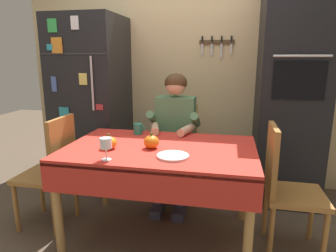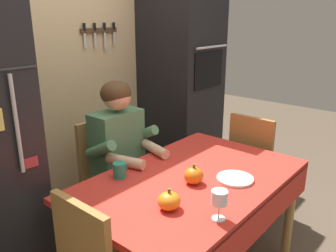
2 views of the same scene
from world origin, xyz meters
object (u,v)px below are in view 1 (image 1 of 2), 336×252
Objects in this scene: wall_oven at (291,94)px; seated_person at (174,129)px; refrigerator at (92,104)px; coffee_mug at (138,129)px; dining_table at (160,158)px; chair_behind_person at (177,146)px; chair_right_side at (285,184)px; chair_left_side at (53,167)px; serving_tray at (173,156)px; wine_glass at (106,144)px; pumpkin_medium at (151,142)px; pumpkin_large at (109,143)px.

wall_oven reaches higher than seated_person.
refrigerator is 0.87m from coffee_mug.
dining_table is 13.43× the size of coffee_mug.
chair_behind_person is 1.00× the size of chair_right_side.
chair_left_side reaches higher than coffee_mug.
refrigerator is 8.35× the size of serving_tray.
dining_table is at bearing -89.68° from chair_behind_person.
wall_oven is at bearing 80.35° from chair_right_side.
refrigerator is at bearing -178.86° from wall_oven.
seated_person reaches higher than coffee_mug.
wine_glass is at bearing -61.03° from refrigerator.
refrigerator is at bearing 118.97° from wine_glass.
wall_oven is 2.26× the size of chair_right_side.
dining_table is (-1.05, -0.92, -0.39)m from wall_oven.
chair_left_side is 7.78× the size of pumpkin_medium.
pumpkin_medium reaches higher than pumpkin_large.
chair_right_side is at bearing -14.44° from coffee_mug.
pumpkin_large is 0.50m from serving_tray.
refrigerator is 1.00m from seated_person.
pumpkin_large is (-1.26, -0.15, 0.27)m from chair_right_side.
seated_person is (0.00, -0.19, 0.23)m from chair_behind_person.
chair_behind_person is (-1.05, -0.13, -0.54)m from wall_oven.
pumpkin_large is (-0.35, -0.10, 0.13)m from dining_table.
refrigerator reaches higher than wine_glass.
refrigerator reaches higher than chair_left_side.
dining_table is at bearing -0.44° from chair_left_side.
pumpkin_large is at bearing -111.35° from chair_behind_person.
pumpkin_large is 0.97× the size of pumpkin_medium.
chair_left_side reaches higher than wine_glass.
pumpkin_large is 0.31m from pumpkin_medium.
wall_oven is 1.15m from seated_person.
chair_left_side is (-1.95, -0.92, -0.54)m from wall_oven.
wall_oven is 2.26× the size of chair_behind_person.
dining_table is 1.51× the size of chair_left_side.
refrigerator is 1.54m from serving_tray.
coffee_mug is 0.48× the size of serving_tray.
chair_right_side is at bearing 18.13° from wine_glass.
pumpkin_medium is (0.22, 0.31, -0.06)m from wine_glass.
chair_left_side and chair_right_side have the same top height.
serving_tray is at bearing -11.00° from chair_left_side.
pumpkin_medium is (-1.10, -0.96, -0.26)m from wall_oven.
chair_left_side is at bearing 169.00° from serving_tray.
refrigerator is at bearing 163.55° from seated_person.
chair_left_side is 0.79m from wine_glass.
pumpkin_medium reaches higher than coffee_mug.
chair_left_side is at bearing 168.59° from pumpkin_large.
wall_oven is at bearing 50.75° from serving_tray.
chair_right_side reaches higher than coffee_mug.
chair_left_side reaches higher than pumpkin_large.
refrigerator reaches higher than coffee_mug.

